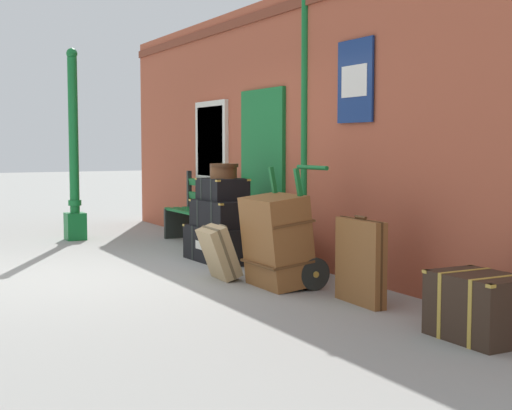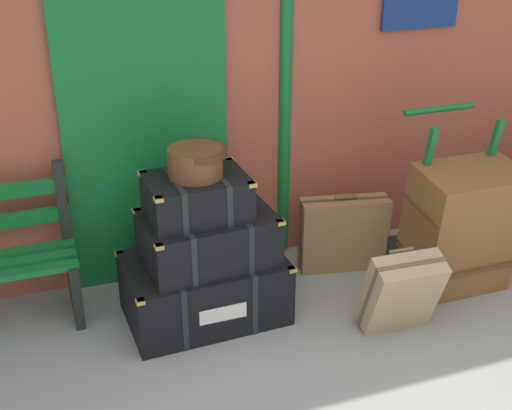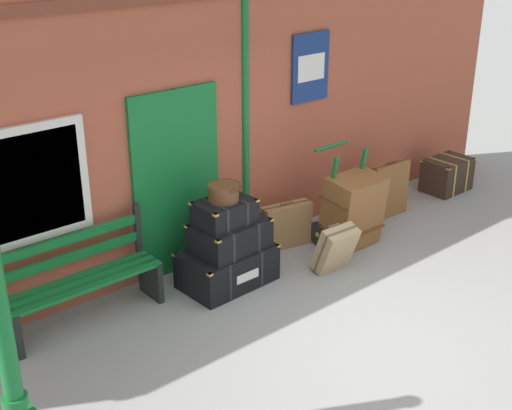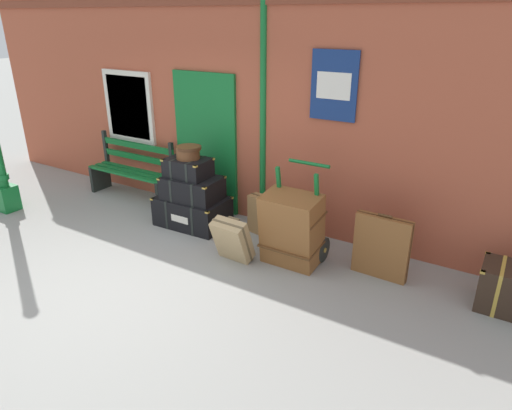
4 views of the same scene
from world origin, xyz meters
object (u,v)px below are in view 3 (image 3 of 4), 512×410
round_hatbox (224,191)px  porters_trolley (341,220)px  suitcase_caramel (286,225)px  lamp_post (5,342)px  suitcase_olive (335,249)px  steamer_trunk_base (227,266)px  large_brown_trunk (353,211)px  steamer_trunk_top (224,212)px  platform_bench (81,280)px  steamer_trunk_middle (230,235)px  suitcase_beige (389,190)px  corner_trunk (447,175)px

round_hatbox → porters_trolley: bearing=-2.4°
suitcase_caramel → lamp_post: bearing=-160.8°
lamp_post → suitcase_olive: 4.02m
steamer_trunk_base → large_brown_trunk: 1.78m
lamp_post → round_hatbox: (2.79, 1.12, 0.05)m
lamp_post → round_hatbox: 3.01m
steamer_trunk_top → suitcase_olive: bearing=-26.7°
platform_bench → suitcase_caramel: bearing=-2.1°
steamer_trunk_middle → round_hatbox: (-0.05, 0.02, 0.52)m
large_brown_trunk → steamer_trunk_top: bearing=172.4°
steamer_trunk_base → round_hatbox: (-0.02, 0.01, 0.89)m
round_hatbox → suitcase_beige: size_ratio=0.45×
steamer_trunk_base → suitcase_beige: (2.76, 0.03, 0.17)m
lamp_post → round_hatbox: lamp_post is taller
porters_trolley → suitcase_caramel: size_ratio=1.82×
porters_trolley → corner_trunk: 2.41m
steamer_trunk_top → porters_trolley: bearing=-2.0°
lamp_post → platform_bench: size_ratio=1.75×
porters_trolley → large_brown_trunk: (-0.00, -0.17, 0.19)m
round_hatbox → suitcase_caramel: round_hatbox is taller
suitcase_beige → suitcase_caramel: bearing=172.0°
large_brown_trunk → corner_trunk: size_ratio=1.33×
platform_bench → porters_trolley: 3.33m
corner_trunk → platform_bench: bearing=177.3°
round_hatbox → suitcase_beige: (2.78, 0.03, -0.73)m
round_hatbox → porters_trolley: porters_trolley is taller
porters_trolley → large_brown_trunk: size_ratio=1.30×
lamp_post → corner_trunk: lamp_post is taller
lamp_post → platform_bench: 2.03m
steamer_trunk_base → corner_trunk: size_ratio=1.49×
steamer_trunk_top → suitcase_caramel: (1.15, 0.27, -0.60)m
steamer_trunk_middle → suitcase_beige: size_ratio=1.07×
platform_bench → steamer_trunk_top: (1.52, -0.37, 0.43)m
platform_bench → suitcase_caramel: 2.68m
lamp_post → steamer_trunk_middle: lamp_post is taller
steamer_trunk_top → round_hatbox: (0.01, 0.01, 0.23)m
lamp_post → suitcase_caramel: bearing=19.2°
large_brown_trunk → suitcase_olive: (-0.64, -0.33, -0.17)m
porters_trolley → suitcase_caramel: porters_trolley is taller
steamer_trunk_top → corner_trunk: 4.23m
platform_bench → suitcase_caramel: (2.68, -0.10, -0.17)m
porters_trolley → suitcase_beige: porters_trolley is taller
suitcase_olive → platform_bench: bearing=160.6°
suitcase_olive → suitcase_beige: bearing=20.2°
corner_trunk → suitcase_beige: bearing=-177.6°
platform_bench → suitcase_olive: platform_bench is taller
lamp_post → corner_trunk: bearing=9.8°
large_brown_trunk → suitcase_beige: 1.06m
porters_trolley → steamer_trunk_base: bearing=177.7°
platform_bench → suitcase_olive: size_ratio=2.78×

